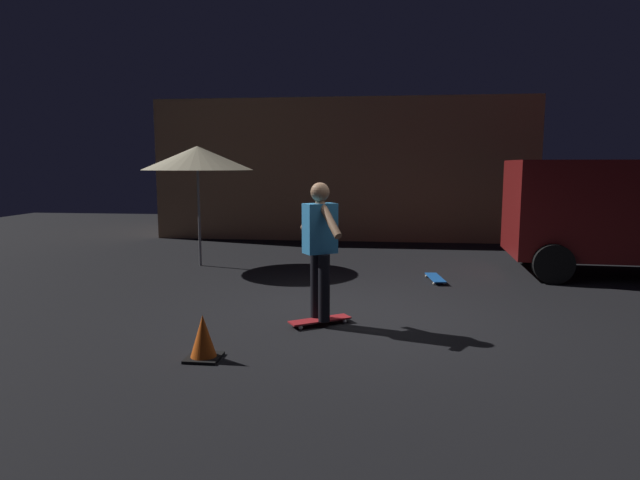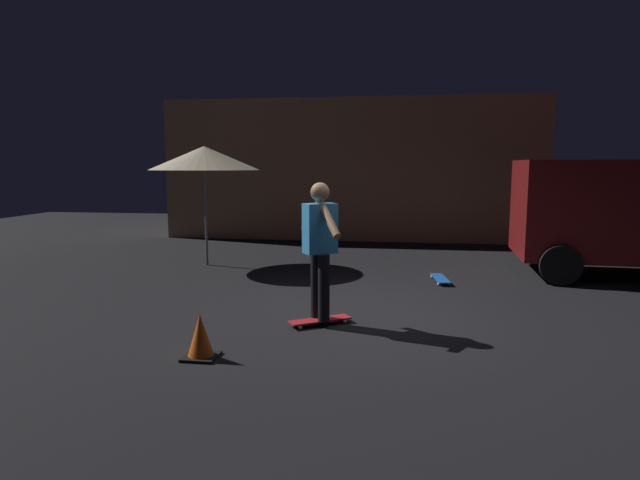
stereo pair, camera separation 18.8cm
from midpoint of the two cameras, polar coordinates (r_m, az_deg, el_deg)
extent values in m
plane|color=black|center=(7.13, 3.01, -8.04)|extent=(28.00, 28.00, 0.00)
cube|color=#AD7F56|center=(16.05, 2.44, 7.35)|extent=(9.78, 4.16, 3.63)
cylinder|color=black|center=(11.70, 20.44, -0.62)|extent=(0.67, 0.25, 0.66)
cylinder|color=black|center=(9.78, 22.57, -2.30)|extent=(0.67, 0.25, 0.66)
cylinder|color=slate|center=(10.82, -12.96, 3.13)|extent=(0.05, 0.05, 2.20)
cone|color=beige|center=(10.79, -13.12, 8.30)|extent=(2.10, 2.10, 0.45)
cube|color=#AD1E23|center=(6.79, -0.80, -8.30)|extent=(0.76, 0.60, 0.02)
sphere|color=silver|center=(7.00, 1.12, -8.09)|extent=(0.05, 0.05, 0.05)
sphere|color=silver|center=(6.86, 1.79, -8.44)|extent=(0.05, 0.05, 0.05)
sphere|color=silver|center=(6.76, -3.44, -8.71)|extent=(0.05, 0.05, 0.05)
sphere|color=silver|center=(6.61, -2.85, -9.09)|extent=(0.05, 0.05, 0.05)
cube|color=#1959B2|center=(9.45, 11.34, -3.85)|extent=(0.30, 0.80, 0.02)
sphere|color=silver|center=(9.18, 12.24, -4.43)|extent=(0.05, 0.05, 0.05)
sphere|color=silver|center=(9.15, 11.20, -4.45)|extent=(0.05, 0.05, 0.05)
sphere|color=silver|center=(9.76, 11.46, -3.69)|extent=(0.05, 0.05, 0.05)
sphere|color=silver|center=(9.72, 10.48, -3.70)|extent=(0.05, 0.05, 0.05)
cylinder|color=black|center=(6.78, -1.22, -4.66)|extent=(0.14, 0.14, 0.82)
cylinder|color=black|center=(6.59, -0.39, -5.03)|extent=(0.14, 0.14, 0.82)
cube|color=#338CCC|center=(6.57, -0.82, 1.21)|extent=(0.44, 0.39, 0.60)
sphere|color=#936B4C|center=(6.53, -0.83, 5.00)|extent=(0.23, 0.23, 0.23)
cylinder|color=#936B4C|center=(6.75, -1.64, 2.66)|extent=(0.37, 0.50, 0.46)
cylinder|color=#936B4C|center=(6.36, 0.04, 2.35)|extent=(0.37, 0.50, 0.46)
cube|color=black|center=(5.80, -12.93, -11.84)|extent=(0.34, 0.34, 0.03)
cone|color=#EA5914|center=(5.73, -12.99, -9.81)|extent=(0.28, 0.28, 0.46)
camera|label=1|loc=(0.09, -90.82, -0.11)|focal=30.78mm
camera|label=2|loc=(0.09, 89.18, 0.11)|focal=30.78mm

